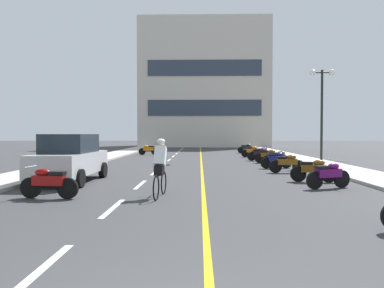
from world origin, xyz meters
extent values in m
plane|color=#38383A|center=(0.00, 21.00, 0.00)|extent=(140.00, 140.00, 0.00)
cube|color=#B7B2A8|center=(-7.20, 24.00, 0.06)|extent=(2.40, 72.00, 0.12)
cube|color=#B7B2A8|center=(7.20, 24.00, 0.06)|extent=(2.40, 72.00, 0.12)
cube|color=silver|center=(-2.00, 2.00, 0.00)|extent=(0.14, 2.20, 0.01)
cube|color=silver|center=(-2.00, 6.00, 0.00)|extent=(0.14, 2.20, 0.01)
cube|color=silver|center=(-2.00, 10.00, 0.00)|extent=(0.14, 2.20, 0.01)
cube|color=silver|center=(-2.00, 14.00, 0.00)|extent=(0.14, 2.20, 0.01)
cube|color=silver|center=(-2.00, 18.00, 0.00)|extent=(0.14, 2.20, 0.01)
cube|color=silver|center=(-2.00, 22.00, 0.00)|extent=(0.14, 2.20, 0.01)
cube|color=silver|center=(-2.00, 26.00, 0.00)|extent=(0.14, 2.20, 0.01)
cube|color=silver|center=(-2.00, 30.00, 0.00)|extent=(0.14, 2.20, 0.01)
cube|color=silver|center=(-2.00, 34.00, 0.00)|extent=(0.14, 2.20, 0.01)
cube|color=silver|center=(-2.00, 38.00, 0.00)|extent=(0.14, 2.20, 0.01)
cube|color=silver|center=(-2.00, 42.00, 0.00)|extent=(0.14, 2.20, 0.01)
cube|color=silver|center=(-2.00, 46.00, 0.00)|extent=(0.14, 2.20, 0.01)
cube|color=gold|center=(0.25, 24.00, 0.00)|extent=(0.12, 66.00, 0.01)
cube|color=beige|center=(0.80, 49.77, 8.93)|extent=(18.23, 9.55, 17.86)
cube|color=#2D3847|center=(0.80, 44.95, 5.36)|extent=(15.31, 0.10, 2.14)
cube|color=#2D3847|center=(0.80, 44.95, 10.71)|extent=(15.31, 0.10, 2.14)
cylinder|color=black|center=(7.34, 18.37, 2.85)|extent=(0.14, 0.14, 5.47)
cylinder|color=black|center=(7.34, 18.37, 5.44)|extent=(1.10, 0.08, 0.08)
sphere|color=white|center=(6.79, 18.37, 5.44)|extent=(0.36, 0.36, 0.36)
sphere|color=white|center=(7.89, 18.37, 5.44)|extent=(0.36, 0.36, 0.36)
cylinder|color=black|center=(-5.61, 12.05, 0.32)|extent=(0.23, 0.64, 0.64)
cylinder|color=black|center=(-3.91, 12.04, 0.32)|extent=(0.23, 0.64, 0.64)
cylinder|color=black|center=(-5.64, 9.25, 0.32)|extent=(0.23, 0.64, 0.64)
cylinder|color=black|center=(-3.94, 9.24, 0.32)|extent=(0.23, 0.64, 0.64)
cube|color=#B7B7BC|center=(-4.77, 10.64, 0.72)|extent=(1.74, 4.22, 0.80)
cube|color=#1E2833|center=(-4.77, 10.64, 1.47)|extent=(1.58, 2.22, 0.70)
cylinder|color=black|center=(-4.66, 7.28, 0.30)|extent=(0.61, 0.15, 0.60)
cylinder|color=black|center=(-3.56, 7.18, 0.30)|extent=(0.61, 0.15, 0.60)
cube|color=maroon|center=(-4.11, 7.23, 0.52)|extent=(0.92, 0.36, 0.28)
ellipsoid|color=maroon|center=(-4.31, 7.24, 0.74)|extent=(0.46, 0.28, 0.22)
cube|color=black|center=(-3.86, 7.20, 0.72)|extent=(0.46, 0.28, 0.10)
cylinder|color=silver|center=(-4.66, 7.28, 0.90)|extent=(0.08, 0.60, 0.03)
cylinder|color=black|center=(4.96, 9.44, 0.30)|extent=(0.60, 0.30, 0.60)
cylinder|color=black|center=(3.93, 9.06, 0.30)|extent=(0.60, 0.30, 0.60)
cube|color=#590C59|center=(4.44, 9.25, 0.52)|extent=(0.94, 0.57, 0.28)
ellipsoid|color=#590C59|center=(4.63, 9.32, 0.74)|extent=(0.50, 0.38, 0.22)
cube|color=black|center=(4.21, 9.16, 0.72)|extent=(0.50, 0.38, 0.10)
cylinder|color=silver|center=(4.96, 9.44, 0.90)|extent=(0.23, 0.57, 0.03)
cylinder|color=black|center=(4.98, 10.70, 0.30)|extent=(0.61, 0.19, 0.60)
cylinder|color=black|center=(3.89, 10.88, 0.30)|extent=(0.61, 0.19, 0.60)
cube|color=brown|center=(4.44, 10.79, 0.52)|extent=(0.93, 0.42, 0.28)
ellipsoid|color=brown|center=(4.64, 10.76, 0.74)|extent=(0.47, 0.31, 0.22)
cube|color=black|center=(4.19, 10.83, 0.72)|extent=(0.47, 0.31, 0.10)
cylinder|color=silver|center=(4.98, 10.70, 0.90)|extent=(0.12, 0.60, 0.03)
cylinder|color=black|center=(4.79, 13.97, 0.30)|extent=(0.60, 0.11, 0.60)
cylinder|color=black|center=(3.69, 13.95, 0.30)|extent=(0.60, 0.11, 0.60)
cube|color=brown|center=(4.24, 13.96, 0.52)|extent=(0.90, 0.30, 0.28)
ellipsoid|color=brown|center=(4.44, 13.97, 0.74)|extent=(0.44, 0.25, 0.22)
cube|color=black|center=(3.99, 13.96, 0.72)|extent=(0.44, 0.25, 0.10)
cylinder|color=silver|center=(4.79, 13.97, 0.90)|extent=(0.04, 0.60, 0.03)
cylinder|color=black|center=(4.73, 16.18, 0.30)|extent=(0.61, 0.20, 0.60)
cylinder|color=black|center=(3.65, 15.99, 0.30)|extent=(0.61, 0.20, 0.60)
cube|color=navy|center=(4.19, 16.09, 0.52)|extent=(0.94, 0.43, 0.28)
ellipsoid|color=navy|center=(4.39, 16.12, 0.74)|extent=(0.48, 0.31, 0.22)
cube|color=black|center=(3.94, 16.04, 0.72)|extent=(0.48, 0.31, 0.10)
cylinder|color=silver|center=(4.73, 16.18, 0.90)|extent=(0.13, 0.60, 0.03)
cylinder|color=black|center=(5.13, 17.47, 0.30)|extent=(0.60, 0.26, 0.60)
cylinder|color=black|center=(4.07, 17.77, 0.30)|extent=(0.60, 0.26, 0.60)
cube|color=brown|center=(4.60, 17.62, 0.52)|extent=(0.94, 0.52, 0.28)
ellipsoid|color=brown|center=(4.79, 17.56, 0.74)|extent=(0.49, 0.35, 0.22)
cube|color=black|center=(4.36, 17.69, 0.72)|extent=(0.49, 0.35, 0.10)
cylinder|color=silver|center=(5.13, 17.47, 0.90)|extent=(0.19, 0.58, 0.03)
cylinder|color=black|center=(4.95, 19.24, 0.30)|extent=(0.60, 0.29, 0.60)
cylinder|color=black|center=(3.91, 19.60, 0.30)|extent=(0.60, 0.29, 0.60)
cube|color=brown|center=(4.43, 19.42, 0.52)|extent=(0.94, 0.56, 0.28)
ellipsoid|color=brown|center=(4.61, 19.35, 0.74)|extent=(0.49, 0.37, 0.22)
cube|color=black|center=(4.19, 19.50, 0.72)|extent=(0.49, 0.37, 0.10)
cylinder|color=silver|center=(4.95, 19.24, 0.90)|extent=(0.22, 0.58, 0.03)
cylinder|color=black|center=(4.78, 21.35, 0.30)|extent=(0.61, 0.14, 0.60)
cylinder|color=black|center=(3.69, 21.42, 0.30)|extent=(0.61, 0.14, 0.60)
cube|color=black|center=(4.23, 21.38, 0.52)|extent=(0.92, 0.34, 0.28)
ellipsoid|color=black|center=(4.43, 21.37, 0.74)|extent=(0.46, 0.27, 0.22)
cube|color=black|center=(3.98, 21.40, 0.72)|extent=(0.46, 0.27, 0.10)
cylinder|color=silver|center=(4.78, 21.35, 0.90)|extent=(0.07, 0.60, 0.03)
cylinder|color=black|center=(5.19, 23.20, 0.30)|extent=(0.60, 0.14, 0.60)
cylinder|color=black|center=(4.10, 23.14, 0.30)|extent=(0.60, 0.14, 0.60)
cube|color=#590C59|center=(4.64, 23.17, 0.52)|extent=(0.92, 0.33, 0.28)
ellipsoid|color=#590C59|center=(4.84, 23.18, 0.74)|extent=(0.45, 0.27, 0.22)
cube|color=black|center=(4.40, 23.15, 0.72)|extent=(0.45, 0.27, 0.10)
cylinder|color=silver|center=(5.19, 23.20, 0.90)|extent=(0.07, 0.60, 0.03)
cylinder|color=black|center=(4.82, 25.20, 0.30)|extent=(0.60, 0.11, 0.60)
cylinder|color=black|center=(3.72, 25.18, 0.30)|extent=(0.60, 0.11, 0.60)
cube|color=orange|center=(4.27, 25.19, 0.52)|extent=(0.91, 0.30, 0.28)
ellipsoid|color=orange|center=(4.47, 25.20, 0.74)|extent=(0.44, 0.25, 0.22)
cube|color=black|center=(4.02, 25.19, 0.72)|extent=(0.44, 0.25, 0.10)
cylinder|color=silver|center=(4.82, 25.20, 0.90)|extent=(0.04, 0.60, 0.03)
cylinder|color=black|center=(-4.88, 27.94, 0.30)|extent=(0.60, 0.28, 0.60)
cylinder|color=black|center=(-3.83, 28.28, 0.30)|extent=(0.60, 0.28, 0.60)
cube|color=orange|center=(-4.35, 28.11, 0.52)|extent=(0.94, 0.54, 0.28)
ellipsoid|color=orange|center=(-4.54, 28.05, 0.74)|extent=(0.49, 0.36, 0.22)
cube|color=black|center=(-4.12, 28.19, 0.72)|extent=(0.49, 0.36, 0.10)
cylinder|color=silver|center=(-4.88, 27.94, 0.90)|extent=(0.21, 0.58, 0.03)
cylinder|color=black|center=(5.13, 30.99, 0.30)|extent=(0.61, 0.20, 0.60)
cylinder|color=black|center=(4.04, 30.79, 0.30)|extent=(0.61, 0.20, 0.60)
cube|color=black|center=(4.58, 30.89, 0.52)|extent=(0.93, 0.43, 0.28)
ellipsoid|color=black|center=(4.78, 30.92, 0.74)|extent=(0.47, 0.31, 0.22)
cube|color=black|center=(4.34, 30.85, 0.72)|extent=(0.47, 0.31, 0.10)
cylinder|color=silver|center=(5.13, 30.99, 0.90)|extent=(0.13, 0.60, 0.03)
torus|color=black|center=(-0.96, 8.08, 0.34)|extent=(0.11, 0.72, 0.72)
torus|color=black|center=(-1.06, 7.04, 0.34)|extent=(0.11, 0.72, 0.72)
cylinder|color=black|center=(-1.01, 7.54, 0.64)|extent=(0.13, 0.95, 0.04)
cube|color=black|center=(-1.03, 7.39, 0.86)|extent=(0.12, 0.21, 0.06)
cylinder|color=black|center=(-0.97, 7.98, 0.89)|extent=(0.42, 0.07, 0.03)
cube|color=black|center=(-1.02, 7.44, 0.79)|extent=(0.27, 0.38, 0.28)
cube|color=white|center=(-1.01, 7.59, 1.19)|extent=(0.36, 0.48, 0.61)
sphere|color=beige|center=(-1.00, 7.72, 1.54)|extent=(0.20, 0.20, 0.20)
ellipsoid|color=white|center=(-1.00, 7.72, 1.61)|extent=(0.24, 0.26, 0.16)
camera|label=1|loc=(0.13, -2.57, 1.83)|focal=32.95mm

